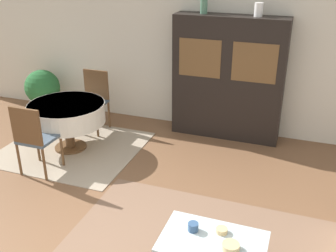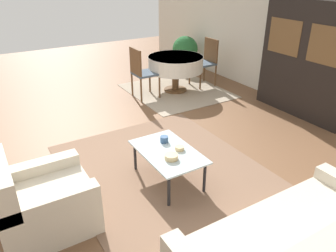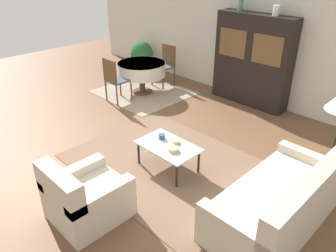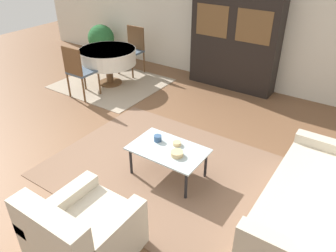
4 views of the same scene
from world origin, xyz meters
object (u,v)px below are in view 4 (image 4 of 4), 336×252
at_px(coffee_table, 168,151).
at_px(potted_plant, 101,39).
at_px(bowl_small, 177,143).
at_px(display_cabinet, 235,39).
at_px(couch, 319,207).
at_px(bowl, 177,154).
at_px(armchair, 82,235).
at_px(dining_chair_near, 78,69).
at_px(dining_chair_far, 133,47).
at_px(cup, 158,138).
at_px(dining_table, 108,57).

distance_m(coffee_table, potted_plant, 4.81).
bearing_deg(bowl_small, display_cabinet, 101.50).
distance_m(couch, bowl, 1.64).
distance_m(display_cabinet, potted_plant, 3.37).
bearing_deg(armchair, dining_chair_near, 137.42).
relative_size(dining_chair_far, bowl_small, 9.08).
relative_size(coffee_table, bowl_small, 8.73).
distance_m(armchair, bowl_small, 1.62).
xyz_separation_m(cup, bowl, (0.38, -0.13, -0.01)).
xyz_separation_m(coffee_table, dining_table, (-2.68, 1.79, 0.20)).
bearing_deg(dining_chair_near, dining_table, 90.00).
xyz_separation_m(armchair, cup, (-0.24, 1.56, 0.15)).
bearing_deg(coffee_table, display_cabinet, 100.17).
relative_size(dining_table, cup, 11.38).
height_order(dining_table, cup, dining_table).
distance_m(dining_table, potted_plant, 1.60).
xyz_separation_m(couch, dining_chair_near, (-4.47, 0.86, 0.27)).
bearing_deg(armchair, couch, 42.91).
bearing_deg(armchair, bowl, 84.52).
bearing_deg(potted_plant, bowl_small, -34.53).
relative_size(dining_table, dining_chair_far, 1.14).
distance_m(couch, dining_table, 4.77).
relative_size(dining_chair_near, potted_plant, 1.18).
xyz_separation_m(couch, bowl_small, (-1.74, -0.02, 0.14)).
distance_m(dining_table, dining_chair_far, 0.79).
distance_m(display_cabinet, cup, 3.08).
height_order(couch, dining_chair_near, dining_chair_near).
relative_size(display_cabinet, dining_chair_near, 1.95).
distance_m(couch, dining_chair_far, 5.09).
xyz_separation_m(dining_chair_near, potted_plant, (-1.21, 1.83, -0.07)).
bearing_deg(cup, armchair, -81.09).
distance_m(coffee_table, bowl_small, 0.15).
height_order(armchair, display_cabinet, display_cabinet).
height_order(couch, coffee_table, couch).
distance_m(dining_chair_far, potted_plant, 1.23).
distance_m(armchair, dining_chair_far, 4.89).
bearing_deg(display_cabinet, coffee_table, -79.83).
bearing_deg(display_cabinet, bowl_small, -78.50).
bearing_deg(coffee_table, armchair, -88.67).
relative_size(dining_chair_far, bowl, 6.36).
xyz_separation_m(armchair, dining_chair_near, (-2.71, 2.49, 0.26)).
bearing_deg(bowl, potted_plant, 144.46).
bearing_deg(potted_plant, bowl, -35.54).
height_order(coffee_table, dining_chair_far, dining_chair_far).
relative_size(display_cabinet, bowl_small, 17.68).
relative_size(cup, potted_plant, 0.12).
height_order(display_cabinet, bowl_small, display_cabinet).
xyz_separation_m(dining_chair_near, bowl_small, (2.72, -0.87, -0.13)).
distance_m(couch, coffee_table, 1.80).
xyz_separation_m(display_cabinet, bowl_small, (0.60, -2.96, -0.52)).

